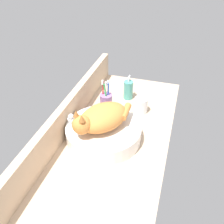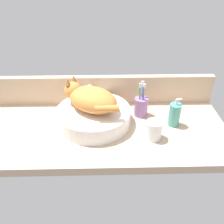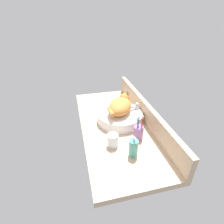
{
  "view_description": "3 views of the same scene",
  "coord_description": "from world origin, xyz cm",
  "px_view_note": "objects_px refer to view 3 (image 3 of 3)",
  "views": [
    {
      "loc": [
        -91.18,
        -26.24,
        84.08
      ],
      "look_at": [
        6.13,
        3.51,
        9.71
      ],
      "focal_mm": 40.0,
      "sensor_mm": 36.0,
      "label": 1
    },
    {
      "loc": [
        2.75,
        -98.15,
        72.96
      ],
      "look_at": [
        5.25,
        2.81,
        7.5
      ],
      "focal_mm": 40.0,
      "sensor_mm": 36.0,
      "label": 2
    },
    {
      "loc": [
        111.17,
        -29.98,
        80.54
      ],
      "look_at": [
        0.52,
        -2.8,
        11.98
      ],
      "focal_mm": 28.0,
      "sensor_mm": 36.0,
      "label": 3
    }
  ],
  "objects_px": {
    "sink_basin": "(120,117)",
    "toothbrush_cup": "(138,132)",
    "water_glass": "(113,141)",
    "cat": "(120,105)",
    "soap_dispenser": "(133,148)",
    "faucet": "(136,110)"
  },
  "relations": [
    {
      "from": "water_glass",
      "to": "toothbrush_cup",
      "type": "bearing_deg",
      "value": 100.0
    },
    {
      "from": "faucet",
      "to": "water_glass",
      "type": "xyz_separation_m",
      "value": [
        0.3,
        -0.27,
        -0.03
      ]
    },
    {
      "from": "toothbrush_cup",
      "to": "water_glass",
      "type": "distance_m",
      "value": 0.2
    },
    {
      "from": "sink_basin",
      "to": "water_glass",
      "type": "distance_m",
      "value": 0.31
    },
    {
      "from": "sink_basin",
      "to": "water_glass",
      "type": "height_order",
      "value": "water_glass"
    },
    {
      "from": "faucet",
      "to": "toothbrush_cup",
      "type": "bearing_deg",
      "value": -16.08
    },
    {
      "from": "sink_basin",
      "to": "cat",
      "type": "relative_size",
      "value": 1.21
    },
    {
      "from": "water_glass",
      "to": "cat",
      "type": "bearing_deg",
      "value": 154.99
    },
    {
      "from": "faucet",
      "to": "toothbrush_cup",
      "type": "relative_size",
      "value": 0.73
    },
    {
      "from": "cat",
      "to": "water_glass",
      "type": "distance_m",
      "value": 0.33
    },
    {
      "from": "sink_basin",
      "to": "toothbrush_cup",
      "type": "bearing_deg",
      "value": 15.22
    },
    {
      "from": "cat",
      "to": "soap_dispenser",
      "type": "xyz_separation_m",
      "value": [
        0.41,
        -0.03,
        -0.08
      ]
    },
    {
      "from": "sink_basin",
      "to": "cat",
      "type": "distance_m",
      "value": 0.1
    },
    {
      "from": "soap_dispenser",
      "to": "water_glass",
      "type": "distance_m",
      "value": 0.16
    },
    {
      "from": "sink_basin",
      "to": "toothbrush_cup",
      "type": "height_order",
      "value": "toothbrush_cup"
    },
    {
      "from": "soap_dispenser",
      "to": "cat",
      "type": "bearing_deg",
      "value": 175.49
    },
    {
      "from": "sink_basin",
      "to": "toothbrush_cup",
      "type": "distance_m",
      "value": 0.25
    },
    {
      "from": "cat",
      "to": "faucet",
      "type": "relative_size",
      "value": 2.22
    },
    {
      "from": "soap_dispenser",
      "to": "toothbrush_cup",
      "type": "distance_m",
      "value": 0.18
    },
    {
      "from": "cat",
      "to": "sink_basin",
      "type": "bearing_deg",
      "value": -30.56
    },
    {
      "from": "toothbrush_cup",
      "to": "water_glass",
      "type": "relative_size",
      "value": 2.09
    },
    {
      "from": "toothbrush_cup",
      "to": "water_glass",
      "type": "bearing_deg",
      "value": -80.0
    }
  ]
}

